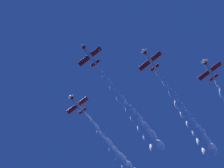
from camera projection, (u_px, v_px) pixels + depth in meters
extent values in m
ellipsoid|color=silver|center=(90.00, 55.00, 88.03)|extent=(4.14, 7.25, 2.19)
cylinder|color=red|center=(84.00, 47.00, 87.15)|extent=(1.68, 1.54, 1.54)
cone|color=white|center=(82.00, 46.00, 86.97)|extent=(0.91, 1.00, 0.76)
cylinder|color=#3F3F47|center=(83.00, 46.00, 87.01)|extent=(2.87, 1.43, 3.16)
cube|color=red|center=(90.00, 56.00, 87.94)|extent=(8.80, 4.56, 3.17)
ellipsoid|color=silver|center=(100.00, 50.00, 85.55)|extent=(0.68, 1.05, 0.44)
ellipsoid|color=silver|center=(80.00, 62.00, 90.34)|extent=(0.68, 1.05, 0.44)
cube|color=red|center=(95.00, 63.00, 88.91)|extent=(3.33, 2.04, 1.23)
cube|color=silver|center=(96.00, 62.00, 89.37)|extent=(0.88, 1.41, 1.31)
ellipsoid|color=#1E232D|center=(90.00, 54.00, 88.31)|extent=(1.49, 1.92, 1.08)
ellipsoid|color=silver|center=(150.00, 60.00, 88.79)|extent=(4.08, 7.27, 1.95)
cylinder|color=red|center=(145.00, 52.00, 87.81)|extent=(1.68, 1.51, 1.51)
cone|color=white|center=(144.00, 50.00, 87.59)|extent=(0.91, 0.99, 0.74)
cylinder|color=#3F3F47|center=(144.00, 51.00, 87.64)|extent=(2.89, 1.35, 3.16)
cube|color=red|center=(150.00, 61.00, 88.71)|extent=(8.80, 4.57, 3.07)
ellipsoid|color=silver|center=(162.00, 55.00, 86.35)|extent=(0.67, 1.05, 0.40)
ellipsoid|color=silver|center=(139.00, 66.00, 91.07)|extent=(0.67, 1.05, 0.40)
cube|color=red|center=(155.00, 67.00, 89.78)|extent=(3.32, 2.05, 1.18)
cube|color=silver|center=(155.00, 67.00, 90.24)|extent=(0.88, 1.38, 1.27)
ellipsoid|color=#1E232D|center=(150.00, 59.00, 89.05)|extent=(1.48, 1.90, 1.02)
ellipsoid|color=silver|center=(77.00, 104.00, 97.20)|extent=(3.98, 7.27, 1.90)
cylinder|color=red|center=(72.00, 98.00, 96.22)|extent=(1.61, 1.49, 1.45)
cone|color=white|center=(71.00, 96.00, 96.01)|extent=(0.88, 0.98, 0.71)
cylinder|color=#3F3F47|center=(71.00, 97.00, 96.06)|extent=(2.76, 1.30, 3.01)
cube|color=red|center=(78.00, 105.00, 97.11)|extent=(8.97, 4.64, 2.33)
ellipsoid|color=silver|center=(87.00, 101.00, 95.06)|extent=(0.65, 1.04, 0.39)
ellipsoid|color=silver|center=(69.00, 110.00, 99.16)|extent=(0.65, 1.04, 0.39)
cube|color=red|center=(83.00, 111.00, 98.19)|extent=(3.38, 2.07, 0.92)
cube|color=silver|center=(83.00, 110.00, 98.67)|extent=(0.78, 1.35, 1.29)
ellipsoid|color=#1E232D|center=(77.00, 103.00, 97.48)|extent=(1.44, 1.89, 0.98)
ellipsoid|color=silver|center=(210.00, 70.00, 89.21)|extent=(4.01, 7.27, 1.85)
cylinder|color=red|center=(205.00, 62.00, 88.20)|extent=(1.64, 1.49, 1.46)
cone|color=white|center=(204.00, 61.00, 87.98)|extent=(0.89, 0.98, 0.71)
cylinder|color=#3F3F47|center=(204.00, 61.00, 88.03)|extent=(2.81, 1.29, 3.06)
cube|color=red|center=(210.00, 71.00, 89.13)|extent=(8.92, 4.62, 2.56)
ellipsoid|color=silver|center=(223.00, 65.00, 86.98)|extent=(0.66, 1.04, 0.39)
ellipsoid|color=silver|center=(197.00, 76.00, 91.28)|extent=(0.66, 1.04, 0.39)
cube|color=red|center=(214.00, 77.00, 90.22)|extent=(3.36, 2.06, 1.00)
cube|color=silver|center=(214.00, 77.00, 90.69)|extent=(0.82, 1.35, 1.28)
ellipsoid|color=#1E232D|center=(209.00, 69.00, 89.48)|extent=(1.45, 1.89, 0.98)
ellipsoid|color=white|center=(100.00, 71.00, 89.83)|extent=(3.47, 6.17, 1.92)
ellipsoid|color=white|center=(108.00, 81.00, 91.25)|extent=(3.98, 6.40, 2.44)
ellipsoid|color=white|center=(115.00, 91.00, 92.49)|extent=(4.49, 6.64, 2.97)
ellipsoid|color=white|center=(122.00, 101.00, 93.76)|extent=(5.00, 6.87, 3.50)
ellipsoid|color=white|center=(131.00, 111.00, 95.22)|extent=(5.51, 7.10, 4.02)
ellipsoid|color=white|center=(136.00, 119.00, 96.58)|extent=(6.02, 7.33, 4.55)
ellipsoid|color=white|center=(144.00, 129.00, 97.95)|extent=(6.54, 7.57, 5.08)
ellipsoid|color=white|center=(150.00, 137.00, 99.10)|extent=(7.05, 7.80, 5.60)
ellipsoid|color=white|center=(157.00, 147.00, 100.79)|extent=(7.56, 8.03, 6.13)
ellipsoid|color=white|center=(160.00, 76.00, 90.64)|extent=(3.47, 6.17, 1.92)
ellipsoid|color=white|center=(167.00, 86.00, 91.94)|extent=(3.98, 6.40, 2.44)
ellipsoid|color=white|center=(173.00, 95.00, 93.30)|extent=(4.49, 6.64, 2.97)
ellipsoid|color=white|center=(180.00, 106.00, 94.52)|extent=(5.00, 6.87, 3.50)
ellipsoid|color=white|center=(186.00, 115.00, 95.80)|extent=(5.51, 7.10, 4.02)
ellipsoid|color=white|center=(192.00, 124.00, 97.24)|extent=(6.02, 7.33, 4.55)
ellipsoid|color=white|center=(199.00, 132.00, 98.41)|extent=(6.54, 7.57, 5.08)
ellipsoid|color=white|center=(204.00, 141.00, 99.57)|extent=(7.05, 7.80, 5.60)
ellipsoid|color=white|center=(209.00, 150.00, 101.25)|extent=(7.56, 8.03, 6.13)
ellipsoid|color=white|center=(88.00, 117.00, 99.09)|extent=(3.47, 6.17, 1.92)
ellipsoid|color=white|center=(95.00, 125.00, 100.39)|extent=(3.98, 6.40, 2.44)
ellipsoid|color=white|center=(102.00, 135.00, 101.78)|extent=(4.49, 6.64, 2.97)
ellipsoid|color=white|center=(108.00, 143.00, 103.00)|extent=(5.00, 6.87, 3.50)
ellipsoid|color=white|center=(114.00, 151.00, 104.61)|extent=(5.51, 7.10, 4.02)
ellipsoid|color=white|center=(121.00, 159.00, 105.44)|extent=(6.02, 7.33, 4.55)
ellipsoid|color=white|center=(128.00, 167.00, 106.87)|extent=(6.54, 7.57, 5.08)
ellipsoid|color=white|center=(218.00, 84.00, 91.07)|extent=(3.47, 6.17, 1.92)
ellipsoid|color=white|center=(223.00, 95.00, 92.32)|extent=(3.98, 6.40, 2.44)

